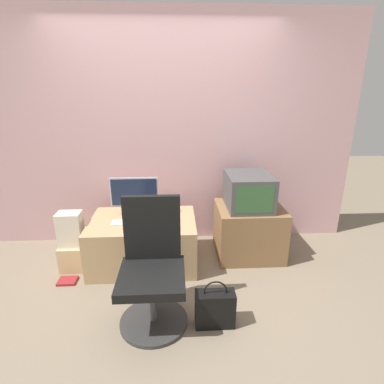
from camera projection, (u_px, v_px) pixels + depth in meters
ground_plane at (166, 307)px, 2.58m from camera, size 12.00×12.00×0.00m
wall_back at (166, 134)px, 3.41m from camera, size 4.40×0.05×2.60m
desk at (144, 241)px, 3.17m from camera, size 1.08×0.75×0.50m
side_stand at (249, 231)px, 3.34m from camera, size 0.71×0.61×0.57m
main_monitor at (135, 197)px, 3.14m from camera, size 0.50×0.23×0.42m
keyboard at (130, 222)px, 3.01m from camera, size 0.37×0.12×0.01m
mouse at (155, 220)px, 3.04m from camera, size 0.05×0.04×0.03m
crt_tv at (248, 191)px, 3.20m from camera, size 0.46×0.56×0.36m
office_chair at (152, 272)px, 2.33m from camera, size 0.54×0.54×1.00m
cardboard_box_lower at (74, 256)px, 3.11m from camera, size 0.25×0.26×0.27m
cardboard_box_upper at (70, 229)px, 3.01m from camera, size 0.23×0.17×0.35m
handbag at (215, 308)px, 2.33m from camera, size 0.31×0.13×0.40m
book at (67, 281)px, 2.91m from camera, size 0.17×0.14×0.02m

